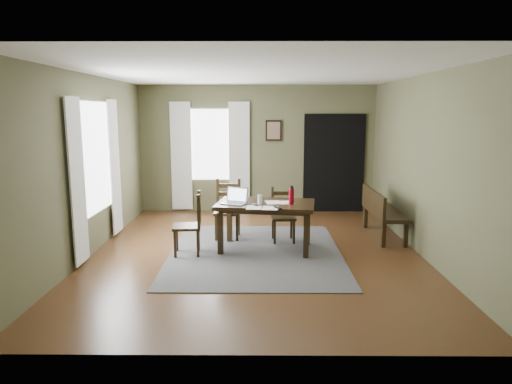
{
  "coord_description": "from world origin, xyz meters",
  "views": [
    {
      "loc": [
        0.06,
        -6.76,
        2.16
      ],
      "look_at": [
        0.0,
        0.3,
        0.9
      ],
      "focal_mm": 32.0,
      "sensor_mm": 36.0,
      "label": 1
    }
  ],
  "objects_px": {
    "water_bottle": "(291,196)",
    "chair_back_right": "(283,215)",
    "dining_table": "(266,208)",
    "laptop": "(235,199)",
    "chair_end": "(190,225)",
    "bench": "(381,209)",
    "chair_back_left": "(228,210)"
  },
  "relations": [
    {
      "from": "chair_end",
      "to": "water_bottle",
      "type": "height_order",
      "value": "water_bottle"
    },
    {
      "from": "chair_back_left",
      "to": "laptop",
      "type": "height_order",
      "value": "chair_back_left"
    },
    {
      "from": "chair_end",
      "to": "chair_back_left",
      "type": "distance_m",
      "value": 1.08
    },
    {
      "from": "chair_end",
      "to": "chair_back_right",
      "type": "height_order",
      "value": "chair_end"
    },
    {
      "from": "chair_back_left",
      "to": "bench",
      "type": "distance_m",
      "value": 2.63
    },
    {
      "from": "water_bottle",
      "to": "chair_back_left",
      "type": "bearing_deg",
      "value": 141.99
    },
    {
      "from": "chair_end",
      "to": "laptop",
      "type": "bearing_deg",
      "value": 100.36
    },
    {
      "from": "chair_back_right",
      "to": "chair_end",
      "type": "bearing_deg",
      "value": -156.25
    },
    {
      "from": "dining_table",
      "to": "water_bottle",
      "type": "relative_size",
      "value": 5.7
    },
    {
      "from": "chair_end",
      "to": "dining_table",
      "type": "bearing_deg",
      "value": 96.76
    },
    {
      "from": "dining_table",
      "to": "water_bottle",
      "type": "bearing_deg",
      "value": -7.6
    },
    {
      "from": "chair_end",
      "to": "chair_back_left",
      "type": "height_order",
      "value": "chair_back_left"
    },
    {
      "from": "dining_table",
      "to": "water_bottle",
      "type": "xyz_separation_m",
      "value": [
        0.39,
        -0.11,
        0.22
      ]
    },
    {
      "from": "laptop",
      "to": "bench",
      "type": "bearing_deg",
      "value": 42.27
    },
    {
      "from": "water_bottle",
      "to": "chair_back_right",
      "type": "bearing_deg",
      "value": 98.76
    },
    {
      "from": "water_bottle",
      "to": "laptop",
      "type": "bearing_deg",
      "value": 176.81
    },
    {
      "from": "bench",
      "to": "water_bottle",
      "type": "relative_size",
      "value": 5.21
    },
    {
      "from": "chair_end",
      "to": "laptop",
      "type": "distance_m",
      "value": 0.79
    },
    {
      "from": "bench",
      "to": "chair_end",
      "type": "bearing_deg",
      "value": 108.02
    },
    {
      "from": "dining_table",
      "to": "chair_back_left",
      "type": "height_order",
      "value": "chair_back_left"
    },
    {
      "from": "chair_back_right",
      "to": "water_bottle",
      "type": "relative_size",
      "value": 3.18
    },
    {
      "from": "chair_end",
      "to": "water_bottle",
      "type": "distance_m",
      "value": 1.59
    },
    {
      "from": "chair_back_left",
      "to": "water_bottle",
      "type": "xyz_separation_m",
      "value": [
        1.03,
        -0.8,
        0.39
      ]
    },
    {
      "from": "chair_back_right",
      "to": "water_bottle",
      "type": "height_order",
      "value": "water_bottle"
    },
    {
      "from": "chair_back_left",
      "to": "water_bottle",
      "type": "height_order",
      "value": "water_bottle"
    },
    {
      "from": "chair_end",
      "to": "chair_back_right",
      "type": "bearing_deg",
      "value": 111.76
    },
    {
      "from": "chair_back_right",
      "to": "bench",
      "type": "bearing_deg",
      "value": 5.16
    },
    {
      "from": "dining_table",
      "to": "chair_back_right",
      "type": "distance_m",
      "value": 0.62
    },
    {
      "from": "laptop",
      "to": "water_bottle",
      "type": "xyz_separation_m",
      "value": [
        0.86,
        -0.05,
        0.07
      ]
    },
    {
      "from": "dining_table",
      "to": "laptop",
      "type": "relative_size",
      "value": 3.69
    },
    {
      "from": "dining_table",
      "to": "laptop",
      "type": "bearing_deg",
      "value": -165.12
    },
    {
      "from": "dining_table",
      "to": "chair_back_right",
      "type": "xyz_separation_m",
      "value": [
        0.3,
        0.5,
        -0.22
      ]
    }
  ]
}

